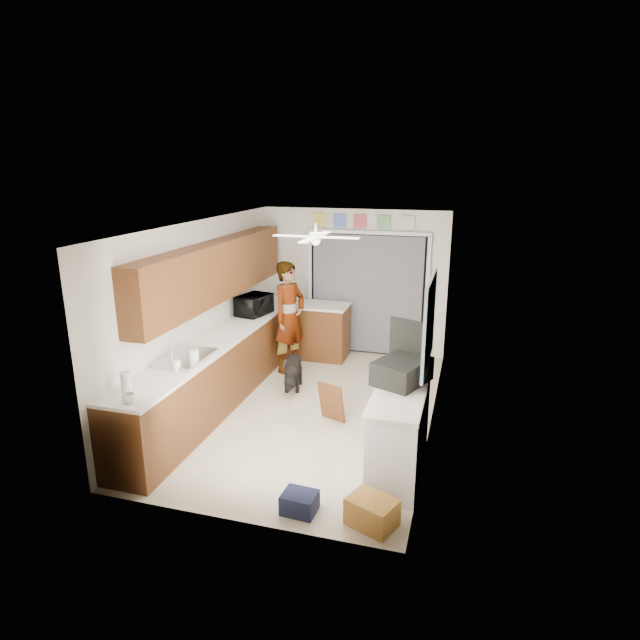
# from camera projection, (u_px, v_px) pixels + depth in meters

# --- Properties ---
(floor) EXTENTS (5.00, 5.00, 0.00)m
(floor) POSITION_uv_depth(u_px,v_px,m) (312.00, 408.00, 7.32)
(floor) COLOR #BCB297
(floor) RESTS_ON ground
(ceiling) EXTENTS (5.00, 5.00, 0.00)m
(ceiling) POSITION_uv_depth(u_px,v_px,m) (311.00, 224.00, 6.62)
(ceiling) COLOR white
(ceiling) RESTS_ON ground
(wall_back) EXTENTS (3.20, 0.00, 3.20)m
(wall_back) POSITION_uv_depth(u_px,v_px,m) (353.00, 282.00, 9.28)
(wall_back) COLOR silver
(wall_back) RESTS_ON ground
(wall_front) EXTENTS (3.20, 0.00, 3.20)m
(wall_front) POSITION_uv_depth(u_px,v_px,m) (228.00, 398.00, 4.67)
(wall_front) COLOR silver
(wall_front) RESTS_ON ground
(wall_left) EXTENTS (0.00, 5.00, 5.00)m
(wall_left) POSITION_uv_depth(u_px,v_px,m) (201.00, 312.00, 7.40)
(wall_left) COLOR silver
(wall_left) RESTS_ON ground
(wall_right) EXTENTS (0.00, 5.00, 5.00)m
(wall_right) POSITION_uv_depth(u_px,v_px,m) (436.00, 331.00, 6.55)
(wall_right) COLOR silver
(wall_right) RESTS_ON ground
(left_base_cabinets) EXTENTS (0.60, 4.80, 0.90)m
(left_base_cabinets) POSITION_uv_depth(u_px,v_px,m) (224.00, 368.00, 7.54)
(left_base_cabinets) COLOR #5B3015
(left_base_cabinets) RESTS_ON floor
(left_countertop) EXTENTS (0.62, 4.80, 0.04)m
(left_countertop) POSITION_uv_depth(u_px,v_px,m) (223.00, 336.00, 7.41)
(left_countertop) COLOR white
(left_countertop) RESTS_ON left_base_cabinets
(upper_cabinets) EXTENTS (0.32, 4.00, 0.80)m
(upper_cabinets) POSITION_uv_depth(u_px,v_px,m) (216.00, 271.00, 7.38)
(upper_cabinets) COLOR #5B3015
(upper_cabinets) RESTS_ON wall_left
(sink_basin) EXTENTS (0.50, 0.76, 0.06)m
(sink_basin) POSITION_uv_depth(u_px,v_px,m) (186.00, 358.00, 6.47)
(sink_basin) COLOR silver
(sink_basin) RESTS_ON left_countertop
(faucet) EXTENTS (0.03, 0.03, 0.22)m
(faucet) POSITION_uv_depth(u_px,v_px,m) (171.00, 349.00, 6.50)
(faucet) COLOR silver
(faucet) RESTS_ON left_countertop
(peninsula_base) EXTENTS (1.00, 0.60, 0.90)m
(peninsula_base) POSITION_uv_depth(u_px,v_px,m) (318.00, 332.00, 9.17)
(peninsula_base) COLOR #5B3015
(peninsula_base) RESTS_ON floor
(peninsula_top) EXTENTS (1.04, 0.64, 0.04)m
(peninsula_top) POSITION_uv_depth(u_px,v_px,m) (318.00, 305.00, 9.04)
(peninsula_top) COLOR white
(peninsula_top) RESTS_ON peninsula_base
(back_opening_recess) EXTENTS (2.00, 0.06, 2.10)m
(back_opening_recess) POSITION_uv_depth(u_px,v_px,m) (367.00, 294.00, 9.24)
(back_opening_recess) COLOR black
(back_opening_recess) RESTS_ON wall_back
(curtain_panel) EXTENTS (1.90, 0.03, 2.05)m
(curtain_panel) POSITION_uv_depth(u_px,v_px,m) (367.00, 295.00, 9.20)
(curtain_panel) COLOR slate
(curtain_panel) RESTS_ON wall_back
(door_trim_left) EXTENTS (0.06, 0.04, 2.10)m
(door_trim_left) POSITION_uv_depth(u_px,v_px,m) (310.00, 291.00, 9.48)
(door_trim_left) COLOR white
(door_trim_left) RESTS_ON wall_back
(door_trim_right) EXTENTS (0.06, 0.04, 2.10)m
(door_trim_right) POSITION_uv_depth(u_px,v_px,m) (427.00, 299.00, 8.94)
(door_trim_right) COLOR white
(door_trim_right) RESTS_ON wall_back
(door_trim_head) EXTENTS (2.10, 0.04, 0.06)m
(door_trim_head) POSITION_uv_depth(u_px,v_px,m) (368.00, 233.00, 8.91)
(door_trim_head) COLOR white
(door_trim_head) RESTS_ON wall_back
(header_frame_0) EXTENTS (0.22, 0.02, 0.22)m
(header_frame_0) POSITION_uv_depth(u_px,v_px,m) (320.00, 220.00, 9.11)
(header_frame_0) COLOR #E5D74C
(header_frame_0) RESTS_ON wall_back
(header_frame_1) EXTENTS (0.22, 0.02, 0.22)m
(header_frame_1) POSITION_uv_depth(u_px,v_px,m) (340.00, 221.00, 9.02)
(header_frame_1) COLOR #507BD5
(header_frame_1) RESTS_ON wall_back
(header_frame_2) EXTENTS (0.22, 0.02, 0.22)m
(header_frame_2) POSITION_uv_depth(u_px,v_px,m) (360.00, 221.00, 8.93)
(header_frame_2) COLOR #C1484F
(header_frame_2) RESTS_ON wall_back
(header_frame_3) EXTENTS (0.22, 0.02, 0.22)m
(header_frame_3) POSITION_uv_depth(u_px,v_px,m) (384.00, 222.00, 8.82)
(header_frame_3) COLOR #62AC68
(header_frame_3) RESTS_ON wall_back
(header_frame_4) EXTENTS (0.22, 0.02, 0.22)m
(header_frame_4) POSITION_uv_depth(u_px,v_px,m) (408.00, 223.00, 8.71)
(header_frame_4) COLOR silver
(header_frame_4) RESTS_ON wall_back
(route66_sign) EXTENTS (0.22, 0.02, 0.26)m
(route66_sign) POSITION_uv_depth(u_px,v_px,m) (300.00, 219.00, 9.21)
(route66_sign) COLOR silver
(route66_sign) RESTS_ON wall_back
(right_counter_base) EXTENTS (0.50, 1.40, 0.90)m
(right_counter_base) POSITION_uv_depth(u_px,v_px,m) (399.00, 432.00, 5.73)
(right_counter_base) COLOR white
(right_counter_base) RESTS_ON floor
(right_counter_top) EXTENTS (0.54, 1.44, 0.04)m
(right_counter_top) POSITION_uv_depth(u_px,v_px,m) (400.00, 392.00, 5.60)
(right_counter_top) COLOR white
(right_counter_top) RESTS_ON right_counter_base
(abstract_painting) EXTENTS (0.03, 1.15, 0.95)m
(abstract_painting) POSITION_uv_depth(u_px,v_px,m) (429.00, 322.00, 5.52)
(abstract_painting) COLOR #E1536B
(abstract_painting) RESTS_ON wall_right
(ceiling_fan) EXTENTS (1.14, 1.14, 0.24)m
(ceiling_fan) POSITION_uv_depth(u_px,v_px,m) (316.00, 237.00, 6.86)
(ceiling_fan) COLOR white
(ceiling_fan) RESTS_ON ceiling
(microwave) EXTENTS (0.49, 0.63, 0.31)m
(microwave) POSITION_uv_depth(u_px,v_px,m) (254.00, 305.00, 8.36)
(microwave) COLOR black
(microwave) RESTS_ON left_countertop
(cup) EXTENTS (0.13, 0.13, 0.10)m
(cup) POSITION_uv_depth(u_px,v_px,m) (129.00, 398.00, 5.29)
(cup) COLOR white
(cup) RESTS_ON left_countertop
(jar_a) EXTENTS (0.14, 0.14, 0.16)m
(jar_a) POSITION_uv_depth(u_px,v_px,m) (194.00, 356.00, 6.36)
(jar_a) COLOR silver
(jar_a) RESTS_ON left_countertop
(jar_b) EXTENTS (0.10, 0.10, 0.13)m
(jar_b) POSITION_uv_depth(u_px,v_px,m) (177.00, 365.00, 6.11)
(jar_b) COLOR silver
(jar_b) RESTS_ON left_countertop
(paper_towel_roll) EXTENTS (0.14, 0.14, 0.23)m
(paper_towel_roll) POSITION_uv_depth(u_px,v_px,m) (126.00, 383.00, 5.49)
(paper_towel_roll) COLOR white
(paper_towel_roll) RESTS_ON left_countertop
(suitcase) EXTENTS (0.65, 0.73, 0.26)m
(suitcase) POSITION_uv_depth(u_px,v_px,m) (402.00, 371.00, 5.76)
(suitcase) COLOR black
(suitcase) RESTS_ON right_counter_top
(suitcase_rim) EXTENTS (0.63, 0.71, 0.02)m
(suitcase_rim) POSITION_uv_depth(u_px,v_px,m) (401.00, 381.00, 5.80)
(suitcase_rim) COLOR yellow
(suitcase_rim) RESTS_ON suitcase
(suitcase_lid) EXTENTS (0.40, 0.19, 0.50)m
(suitcase_lid) POSITION_uv_depth(u_px,v_px,m) (406.00, 341.00, 5.96)
(suitcase_lid) COLOR black
(suitcase_lid) RESTS_ON suitcase
(cardboard_box) EXTENTS (0.52, 0.46, 0.27)m
(cardboard_box) POSITION_uv_depth(u_px,v_px,m) (372.00, 512.00, 4.92)
(cardboard_box) COLOR gold
(cardboard_box) RESTS_ON floor
(navy_crate) EXTENTS (0.34, 0.29, 0.20)m
(navy_crate) POSITION_uv_depth(u_px,v_px,m) (300.00, 503.00, 5.12)
(navy_crate) COLOR black
(navy_crate) RESTS_ON floor
(cabinet_door_panel) EXTENTS (0.39, 0.26, 0.53)m
(cabinet_door_panel) POSITION_uv_depth(u_px,v_px,m) (331.00, 402.00, 6.88)
(cabinet_door_panel) COLOR #5B3015
(cabinet_door_panel) RESTS_ON floor
(man) EXTENTS (0.64, 0.76, 1.78)m
(man) POSITION_uv_depth(u_px,v_px,m) (289.00, 317.00, 8.44)
(man) COLOR white
(man) RESTS_ON floor
(dog) EXTENTS (0.39, 0.67, 0.50)m
(dog) POSITION_uv_depth(u_px,v_px,m) (293.00, 373.00, 7.91)
(dog) COLOR black
(dog) RESTS_ON floor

